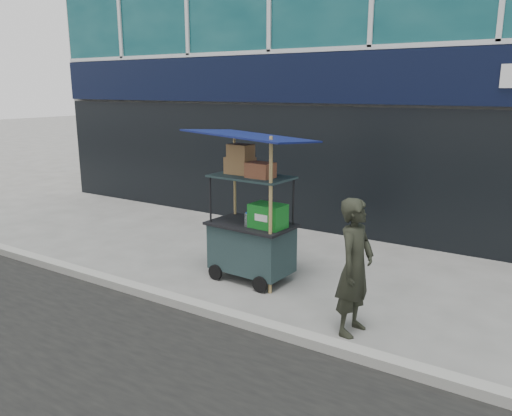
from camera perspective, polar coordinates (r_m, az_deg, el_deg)
The scene contains 4 objects.
ground at distance 6.26m, azimuth -1.36°, elevation -12.29°, with size 80.00×80.00×0.00m, color slate.
curb at distance 6.08m, azimuth -2.43°, elevation -12.46°, with size 80.00×0.18×0.12m, color gray.
vendor_cart at distance 7.14m, azimuth -0.44°, elevation -2.38°, with size 1.67×1.23×2.18m.
vendor_man at distance 5.70m, azimuth 11.24°, elevation -6.64°, with size 0.57×0.38×1.57m, color black.
Camera 1 is at (3.14, -4.67, 2.73)m, focal length 35.00 mm.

